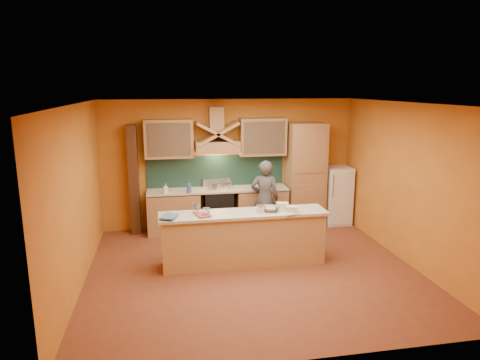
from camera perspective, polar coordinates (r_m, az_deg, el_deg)
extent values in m
cube|color=brown|center=(7.45, 1.70, -11.93)|extent=(5.50, 5.00, 0.01)
cube|color=white|center=(6.79, 1.86, 10.14)|extent=(5.50, 5.00, 0.01)
cube|color=orange|center=(9.39, -1.42, 2.18)|extent=(5.50, 0.02, 2.80)
cube|color=orange|center=(4.68, 8.27, -8.61)|extent=(5.50, 0.02, 2.80)
cube|color=orange|center=(6.96, -20.96, -2.29)|extent=(0.02, 5.00, 2.80)
cube|color=orange|center=(8.01, 21.38, -0.47)|extent=(0.02, 5.00, 2.80)
cube|color=#A8794C|center=(9.22, -8.81, -4.36)|extent=(1.10, 0.60, 0.86)
cube|color=#A8794C|center=(9.45, 2.80, -3.81)|extent=(1.10, 0.60, 0.86)
cube|color=beige|center=(9.16, -2.96, -1.28)|extent=(3.00, 0.62, 0.04)
cube|color=black|center=(9.28, -2.93, -3.98)|extent=(0.60, 0.58, 0.90)
cube|color=#16322B|center=(9.36, -3.21, 1.20)|extent=(3.00, 0.03, 0.70)
cube|color=#A8794C|center=(9.04, -3.07, 4.46)|extent=(0.92, 0.50, 0.24)
cube|color=#A8794C|center=(9.08, -3.19, 8.18)|extent=(0.30, 0.30, 0.50)
cube|color=#A8794C|center=(9.02, -9.48, 5.45)|extent=(1.00, 0.35, 0.80)
cube|color=#A8794C|center=(9.27, 3.03, 5.78)|extent=(1.00, 0.35, 0.80)
cube|color=#A8794C|center=(9.55, 8.70, 0.68)|extent=(0.80, 0.60, 2.30)
cube|color=white|center=(9.93, 12.71, -1.99)|extent=(0.58, 0.60, 1.30)
cube|color=#472816|center=(9.20, -13.97, 0.02)|extent=(0.20, 0.30, 2.30)
cube|color=tan|center=(7.53, 0.49, -8.01)|extent=(2.80, 0.55, 0.88)
cube|color=beige|center=(7.38, 0.50, -4.51)|extent=(2.90, 0.62, 0.05)
imported|color=#4C4C51|center=(8.82, 3.31, -2.50)|extent=(0.65, 0.50, 1.60)
cylinder|color=silver|center=(9.08, -3.46, -0.84)|extent=(0.34, 0.34, 0.18)
cylinder|color=silver|center=(9.17, -1.77, -0.85)|extent=(0.23, 0.23, 0.13)
imported|color=white|center=(8.88, -9.87, -1.11)|extent=(0.10, 0.10, 0.20)
imported|color=#38589A|center=(8.83, -6.83, -0.86)|extent=(0.14, 0.14, 0.26)
imported|color=silver|center=(9.26, 3.01, -0.76)|extent=(0.33, 0.33, 0.08)
cube|color=white|center=(9.41, 3.66, -0.52)|extent=(0.30, 0.27, 0.09)
imported|color=#A24739|center=(7.15, -5.73, -4.81)|extent=(0.29, 0.33, 0.03)
imported|color=#446397|center=(7.17, -10.32, -4.73)|extent=(0.35, 0.40, 0.03)
cylinder|color=white|center=(7.36, -5.80, -3.70)|extent=(0.15, 0.15, 0.18)
cylinder|color=silver|center=(7.17, -4.52, -4.27)|extent=(0.14, 0.14, 0.14)
cube|color=silver|center=(7.37, 2.71, -3.90)|extent=(0.15, 0.15, 0.11)
imported|color=silver|center=(7.46, 4.05, -3.85)|extent=(0.39, 0.39, 0.08)
cube|color=beige|center=(7.35, 6.94, -4.41)|extent=(0.29, 0.24, 0.02)
cube|color=beige|center=(7.53, 5.68, -3.51)|extent=(0.21, 0.18, 0.13)
cube|color=beige|center=(7.38, 6.90, -3.92)|extent=(0.22, 0.19, 0.12)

